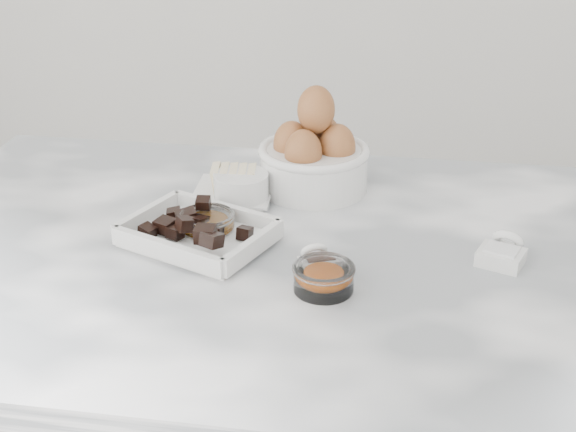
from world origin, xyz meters
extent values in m
cube|color=white|center=(0.00, 0.00, 0.92)|extent=(1.20, 0.80, 0.04)
cube|color=white|center=(-0.11, 0.00, 0.95)|extent=(0.24, 0.21, 0.01)
cube|color=white|center=(-0.09, 0.17, 0.95)|extent=(0.12, 0.12, 0.01)
cube|color=white|center=(-0.09, 0.17, 0.95)|extent=(0.14, 0.14, 0.00)
cylinder|color=white|center=(-0.08, 0.14, 0.97)|extent=(0.09, 0.09, 0.05)
cylinder|color=white|center=(-0.08, 0.14, 0.99)|extent=(0.07, 0.07, 0.01)
cylinder|color=white|center=(0.03, 0.23, 0.98)|extent=(0.19, 0.19, 0.07)
torus|color=white|center=(0.03, 0.23, 1.01)|extent=(0.19, 0.19, 0.02)
ellipsoid|color=#9B6532|center=(0.07, 0.23, 1.02)|extent=(0.06, 0.06, 0.08)
ellipsoid|color=#9B6532|center=(-0.01, 0.22, 1.02)|extent=(0.06, 0.06, 0.08)
ellipsoid|color=#9B6532|center=(0.04, 0.27, 1.02)|extent=(0.06, 0.06, 0.08)
ellipsoid|color=#9B6532|center=(0.03, 0.19, 1.02)|extent=(0.06, 0.06, 0.08)
ellipsoid|color=#9B6532|center=(0.04, 0.23, 1.08)|extent=(0.06, 0.06, 0.08)
cylinder|color=white|center=(-0.10, 0.02, 0.96)|extent=(0.08, 0.08, 0.03)
torus|color=white|center=(-0.10, 0.02, 0.97)|extent=(0.09, 0.09, 0.01)
cylinder|color=#D06C0E|center=(-0.10, 0.02, 0.95)|extent=(0.06, 0.06, 0.01)
cylinder|color=white|center=(0.09, -0.11, 0.96)|extent=(0.08, 0.08, 0.03)
torus|color=white|center=(0.09, -0.11, 0.97)|extent=(0.09, 0.09, 0.01)
ellipsoid|color=orange|center=(0.09, -0.11, 0.96)|extent=(0.05, 0.05, 0.02)
cube|color=white|center=(0.08, -0.07, 0.95)|extent=(0.07, 0.06, 0.02)
cube|color=black|center=(0.08, -0.07, 0.96)|extent=(0.05, 0.04, 0.00)
torus|color=white|center=(0.07, -0.04, 0.96)|extent=(0.05, 0.04, 0.04)
cube|color=white|center=(0.33, 0.00, 0.95)|extent=(0.08, 0.07, 0.02)
cube|color=white|center=(0.33, 0.00, 0.96)|extent=(0.06, 0.05, 0.00)
torus|color=white|center=(0.34, 0.03, 0.96)|extent=(0.06, 0.05, 0.05)
camera|label=1|loc=(0.19, -1.04, 1.51)|focal=50.00mm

